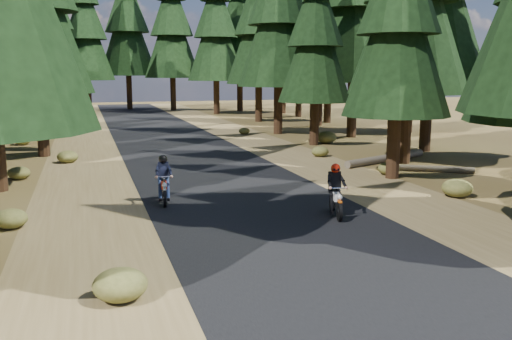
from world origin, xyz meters
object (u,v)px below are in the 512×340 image
Objects in this scene: log_near at (386,158)px; rider_follow at (164,187)px; rider_lead at (336,199)px; log_far at (427,169)px.

rider_follow is at bearing -178.48° from log_near.
rider_follow reaches higher than rider_lead.
log_far is 8.21m from rider_lead.
rider_lead reaches higher than log_near.
log_near is 2.60m from log_far.
rider_follow is at bearing -135.46° from log_far.
log_far is at bearing -161.23° from rider_follow.
log_near is at bearing -113.23° from rider_lead.
rider_lead is 1.01× the size of rider_follow.
rider_lead is (-5.98, -7.89, 0.31)m from log_near.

